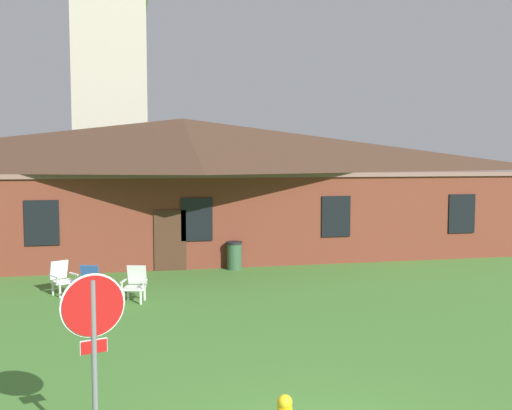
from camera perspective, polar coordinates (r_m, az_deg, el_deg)
name	(u,v)px	position (r m, az deg, el deg)	size (l,w,h in m)	color
brick_building	(183,183)	(25.37, -7.10, 2.18)	(26.58, 10.40, 5.58)	brown
dome_tower	(110,77)	(42.27, -14.00, 11.97)	(5.18, 5.18, 20.56)	#BCB29E
stop_sign	(94,331)	(7.71, -15.53, -11.69)	(0.77, 0.27, 2.44)	slate
lawn_chair_by_porch	(62,277)	(17.66, -18.37, -6.68)	(0.84, 0.86, 0.96)	white
lawn_chair_near_door	(87,283)	(16.68, -16.09, -7.28)	(0.77, 0.82, 0.96)	#2D5693
lawn_chair_left_end	(135,283)	(16.33, -11.66, -7.45)	(0.74, 0.79, 0.96)	silver
trash_bin	(234,255)	(20.54, -2.13, -4.92)	(0.56, 0.56, 0.98)	#335638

